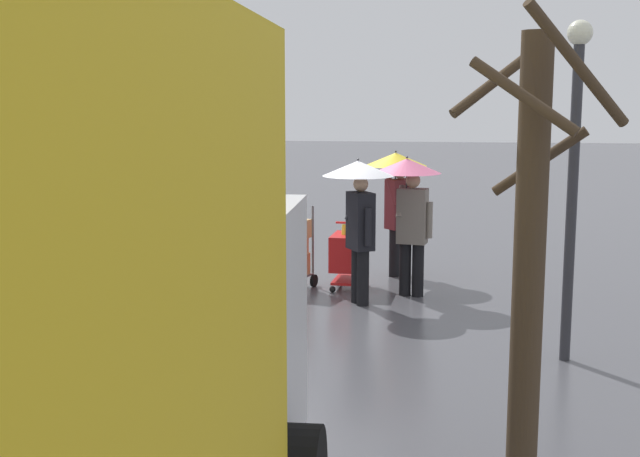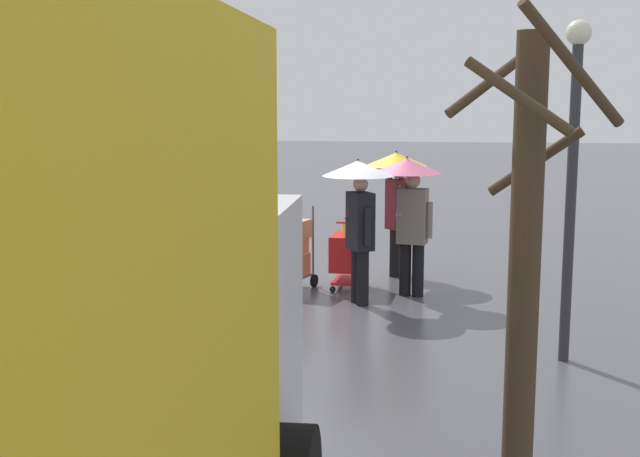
# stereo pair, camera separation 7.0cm
# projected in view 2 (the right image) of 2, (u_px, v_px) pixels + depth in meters

# --- Properties ---
(ground_plane) EXTENTS (90.00, 90.00, 0.00)m
(ground_plane) POSITION_uv_depth(u_px,v_px,m) (306.00, 290.00, 13.09)
(ground_plane) COLOR #4C4C51
(slush_patch_near_cluster) EXTENTS (2.34, 2.34, 0.01)m
(slush_patch_near_cluster) POSITION_uv_depth(u_px,v_px,m) (123.00, 262.00, 15.34)
(slush_patch_near_cluster) COLOR #999BA0
(slush_patch_near_cluster) RESTS_ON ground
(slush_patch_mid_street) EXTENTS (2.18, 2.18, 0.01)m
(slush_patch_mid_street) POSITION_uv_depth(u_px,v_px,m) (175.00, 274.00, 14.32)
(slush_patch_mid_street) COLOR #999BA0
(slush_patch_mid_street) RESTS_ON ground
(cargo_van_parked_right) EXTENTS (2.30, 5.39, 2.60)m
(cargo_van_parked_right) POSITION_uv_depth(u_px,v_px,m) (40.00, 221.00, 12.49)
(cargo_van_parked_right) COLOR gray
(cargo_van_parked_right) RESTS_ON ground
(shopping_cart_vendor) EXTENTS (0.60, 0.85, 1.04)m
(shopping_cart_vendor) POSITION_uv_depth(u_px,v_px,m) (349.00, 254.00, 13.12)
(shopping_cart_vendor) COLOR red
(shopping_cart_vendor) RESTS_ON ground
(hand_dolly_boxes) EXTENTS (0.70, 0.83, 1.32)m
(hand_dolly_boxes) POSITION_uv_depth(u_px,v_px,m) (292.00, 248.00, 13.11)
(hand_dolly_boxes) COLOR #515156
(hand_dolly_boxes) RESTS_ON ground
(pedestrian_pink_side) EXTENTS (1.04, 1.04, 2.15)m
(pedestrian_pink_side) POSITION_uv_depth(u_px,v_px,m) (359.00, 197.00, 12.05)
(pedestrian_pink_side) COLOR black
(pedestrian_pink_side) RESTS_ON ground
(pedestrian_black_side) EXTENTS (1.04, 1.04, 2.15)m
(pedestrian_black_side) POSITION_uv_depth(u_px,v_px,m) (398.00, 184.00, 13.89)
(pedestrian_black_side) COLOR black
(pedestrian_black_side) RESTS_ON ground
(pedestrian_white_side) EXTENTS (1.04, 1.04, 2.15)m
(pedestrian_white_side) POSITION_uv_depth(u_px,v_px,m) (410.00, 194.00, 12.53)
(pedestrian_white_side) COLOR black
(pedestrian_white_side) RESTS_ON ground
(bare_tree_near) EXTENTS (1.27, 1.28, 3.66)m
(bare_tree_near) POSITION_uv_depth(u_px,v_px,m) (525.00, 250.00, 6.19)
(bare_tree_near) COLOR #423323
(bare_tree_near) RESTS_ON ground
(street_lamp) EXTENTS (0.28, 0.28, 3.86)m
(street_lamp) POSITION_uv_depth(u_px,v_px,m) (573.00, 156.00, 9.24)
(street_lamp) COLOR #2D2D33
(street_lamp) RESTS_ON ground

